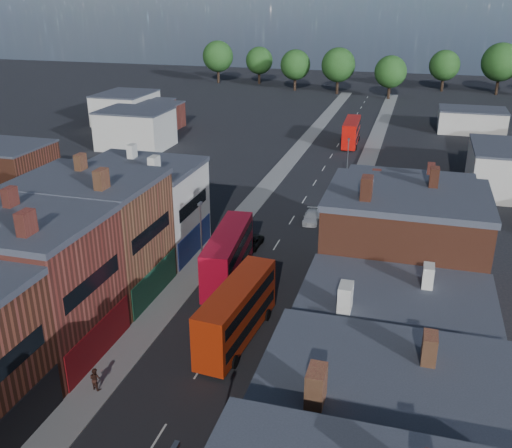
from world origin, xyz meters
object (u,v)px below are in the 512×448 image
Objects in this scene: ped_1 at (95,379)px; ped_3 at (245,419)px; bus_1 at (237,311)px; bus_2 at (351,132)px; car_3 at (311,217)px; car_2 at (252,243)px; bus_0 at (228,255)px.

ped_1 is 11.71m from ped_3.
bus_2 is at bearing 94.34° from bus_1.
car_3 is at bearing 93.00° from bus_1.
bus_0 is at bearing -88.25° from car_2.
bus_1 is 6.74× the size of ped_1.
bus_0 reaches higher than car_3.
bus_0 reaches higher than ped_1.
car_3 is (5.04, 17.68, -2.12)m from bus_0.
bus_2 is at bearing 86.26° from car_2.
bus_1 is 1.04× the size of bus_2.
car_3 is at bearing 68.52° from bus_0.
bus_0 reaches higher than car_2.
ped_1 is (-7.86, -9.07, -1.70)m from bus_1.
ped_1 is at bearing -106.83° from bus_0.
bus_2 is 5.81× the size of ped_3.
bus_0 is 19.44m from ped_1.
car_3 is at bearing 63.69° from car_2.
car_2 is 29.42m from ped_3.
bus_0 is 58.59m from bus_2.
bus_2 reaches higher than ped_1.
bus_1 is 2.58× the size of car_3.
ped_1 is at bearing -107.43° from car_3.
bus_0 is 1.04× the size of bus_1.
car_3 is (0.18, -40.70, -1.93)m from bus_2.
car_2 is (-4.86, -50.13, -2.03)m from bus_2.
ped_3 is at bearing -74.16° from bus_0.
car_2 is (-4.07, 18.18, -2.12)m from bus_1.
bus_1 reaches higher than ped_1.
bus_2 is 50.40m from car_2.
ped_1 is at bearing -98.61° from bus_2.
car_2 is (0.01, 8.26, -2.21)m from bus_0.
car_2 is 2.10× the size of ped_3.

